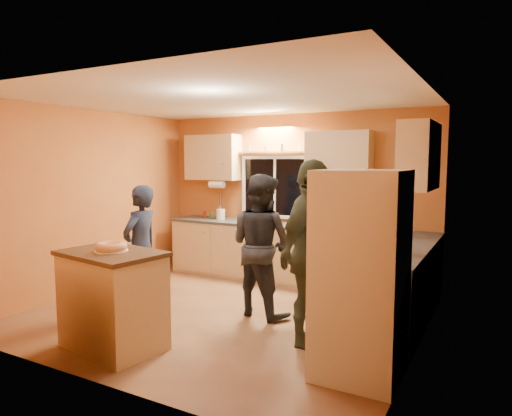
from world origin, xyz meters
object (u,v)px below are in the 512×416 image
Objects in this scene: person_center at (261,245)px; refrigerator at (360,275)px; person_left at (141,248)px; person_right at (310,253)px; island at (113,299)px.

refrigerator is at bearing 157.59° from person_center.
person_right reaches higher than person_left.
refrigerator is 2.43m from island.
person_right is (2.29, -0.04, 0.16)m from person_left.
island is at bearing 26.26° from person_left.
person_left is (-2.93, 0.46, -0.11)m from refrigerator.
island is at bearing 124.10° from person_right.
person_left is 1.52m from person_center.
person_center is 1.05m from person_right.
refrigerator is 0.76m from person_right.
person_left is (-0.60, 1.06, 0.29)m from island.
person_right is at bearing 85.79° from person_left.
refrigerator is at bearing 23.05° from island.
person_center is 0.91× the size of person_right.
refrigerator is 1.14× the size of person_left.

